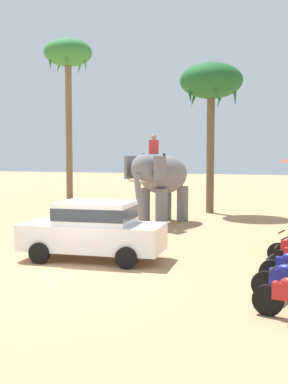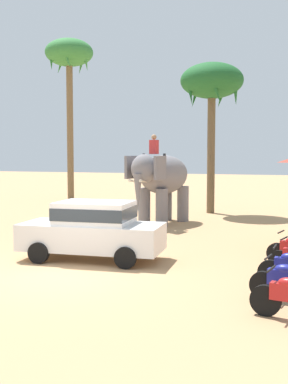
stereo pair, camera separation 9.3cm
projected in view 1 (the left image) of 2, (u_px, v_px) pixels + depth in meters
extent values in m
plane|color=tan|center=(64.00, 276.00, 12.16)|extent=(120.00, 120.00, 0.00)
cube|color=white|center=(93.00, 236.00, 14.03)|extent=(4.20, 1.97, 0.76)
cube|color=white|center=(96.00, 213.00, 13.95)|extent=(2.20, 1.70, 0.64)
cube|color=#2D3842|center=(96.00, 213.00, 13.95)|extent=(2.22, 1.72, 0.35)
cylinder|color=black|center=(39.00, 253.00, 13.55)|extent=(0.61, 0.22, 0.60)
cylinder|color=black|center=(64.00, 242.00, 15.19)|extent=(0.61, 0.22, 0.60)
cylinder|color=black|center=(126.00, 258.00, 12.93)|extent=(0.61, 0.22, 0.60)
cylinder|color=black|center=(142.00, 246.00, 14.57)|extent=(0.61, 0.22, 0.60)
ellipsoid|color=slate|center=(164.00, 175.00, 21.31)|extent=(2.35, 3.41, 1.70)
cylinder|color=slate|center=(161.00, 208.00, 20.40)|extent=(0.52, 0.52, 1.60)
cylinder|color=slate|center=(144.00, 206.00, 20.88)|extent=(0.52, 0.52, 1.60)
cylinder|color=slate|center=(183.00, 204.00, 21.96)|extent=(0.52, 0.52, 1.60)
cylinder|color=slate|center=(166.00, 203.00, 22.43)|extent=(0.52, 0.52, 1.60)
ellipsoid|color=slate|center=(144.00, 169.00, 19.92)|extent=(1.32, 1.25, 1.20)
cube|color=slate|center=(160.00, 168.00, 19.61)|extent=(0.32, 0.80, 0.96)
cube|color=slate|center=(131.00, 167.00, 20.39)|extent=(0.32, 0.80, 0.96)
cone|color=slate|center=(138.00, 194.00, 19.63)|extent=(0.44, 0.44, 1.60)
cone|color=beige|center=(144.00, 182.00, 19.49)|extent=(0.26, 0.57, 0.21)
cone|color=beige|center=(133.00, 181.00, 19.77)|extent=(0.26, 0.57, 0.21)
cube|color=red|center=(154.00, 147.00, 20.50)|extent=(0.39, 0.32, 0.60)
sphere|color=#A87A56|center=(154.00, 137.00, 20.47)|extent=(0.22, 0.22, 0.22)
cylinder|color=#333338|center=(164.00, 160.00, 20.26)|extent=(0.12, 0.12, 0.55)
cylinder|color=#333338|center=(143.00, 160.00, 20.83)|extent=(0.12, 0.12, 0.55)
cylinder|color=black|center=(268.00, 300.00, 9.19)|extent=(0.61, 0.21, 0.60)
cylinder|color=black|center=(273.00, 269.00, 9.10)|extent=(0.14, 0.55, 0.04)
cylinder|color=black|center=(265.00, 285.00, 10.25)|extent=(0.61, 0.21, 0.60)
ellipsoid|color=navy|center=(287.00, 269.00, 10.00)|extent=(0.48, 0.32, 0.20)
cylinder|color=black|center=(270.00, 257.00, 10.16)|extent=(0.14, 0.55, 0.04)
cylinder|color=black|center=(272.00, 272.00, 11.35)|extent=(0.61, 0.14, 0.60)
cylinder|color=black|center=(276.00, 247.00, 11.27)|extent=(0.08, 0.55, 0.04)
cylinder|color=black|center=(281.00, 262.00, 12.47)|extent=(0.61, 0.25, 0.60)
cylinder|color=black|center=(285.00, 238.00, 12.37)|extent=(0.18, 0.54, 0.04)
cylinder|color=black|center=(278.00, 253.00, 13.50)|extent=(0.61, 0.24, 0.60)
cylinder|color=black|center=(282.00, 232.00, 13.40)|extent=(0.17, 0.54, 0.04)
cylinder|color=brown|center=(210.00, 149.00, 24.84)|extent=(0.40, 0.40, 6.57)
ellipsoid|color=#1E5B28|center=(211.00, 81.00, 24.56)|extent=(3.20, 3.20, 1.80)
cone|color=#1E5B28|center=(235.00, 90.00, 24.23)|extent=(0.40, 0.92, 1.64)
cone|color=#1E5B28|center=(222.00, 93.00, 25.57)|extent=(0.91, 0.57, 1.67)
cone|color=#1E5B28|center=(195.00, 93.00, 25.57)|extent=(0.73, 0.83, 1.69)
cone|color=#1E5B28|center=(189.00, 90.00, 24.23)|extent=(0.73, 0.83, 1.69)
cone|color=#1E5B28|center=(215.00, 87.00, 23.40)|extent=(0.91, 0.57, 1.67)
cylinder|color=brown|center=(69.00, 128.00, 32.58)|extent=(0.44, 0.44, 9.58)
ellipsoid|color=#337A38|center=(68.00, 52.00, 32.18)|extent=(3.20, 3.20, 1.80)
cone|color=#337A38|center=(85.00, 59.00, 31.85)|extent=(0.40, 0.92, 1.64)
cone|color=#337A38|center=(81.00, 63.00, 33.19)|extent=(0.91, 0.57, 1.67)
cone|color=#337A38|center=(60.00, 63.00, 33.19)|extent=(0.73, 0.83, 1.69)
cone|color=#337A38|center=(50.00, 59.00, 31.85)|extent=(0.73, 0.83, 1.69)
cone|color=#337A38|center=(65.00, 56.00, 31.03)|extent=(0.91, 0.57, 1.67)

